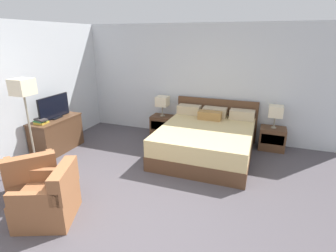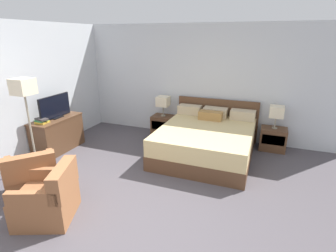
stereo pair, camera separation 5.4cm
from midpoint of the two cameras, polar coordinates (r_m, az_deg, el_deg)
name	(u,v)px [view 2 (the right image)]	position (r m, az deg, el deg)	size (l,w,h in m)	color
ground_plane	(111,232)	(3.59, -11.93, -21.71)	(11.08, 11.08, 0.00)	#4C474C
wall_back	(195,82)	(6.24, 6.13, 9.49)	(6.59, 0.06, 2.60)	silver
wall_left	(31,91)	(5.83, -27.47, 6.80)	(0.06, 5.49, 2.60)	silver
bed	(207,140)	(5.37, 8.68, -3.02)	(1.85, 2.09, 0.96)	brown
nightstand_left	(163,125)	(6.44, -0.79, 0.18)	(0.53, 0.41, 0.48)	brown
nightstand_right	(273,139)	(6.03, 22.11, -2.63)	(0.53, 0.41, 0.48)	brown
table_lamp_left	(163,101)	(6.28, -0.81, 5.37)	(0.28, 0.28, 0.48)	gray
table_lamp_right	(277,112)	(5.85, 22.83, 2.85)	(0.28, 0.28, 0.48)	gray
dresser	(58,134)	(6.00, -22.65, -1.53)	(0.50, 1.10, 0.71)	brown
tv	(55,107)	(5.85, -23.14, 3.80)	(0.18, 0.80, 0.47)	black
book_red_cover	(42,122)	(5.65, -25.46, 0.76)	(0.21, 0.19, 0.04)	gold
book_blue_cover	(41,121)	(5.66, -25.62, 1.09)	(0.21, 0.18, 0.03)	#2D7042
book_small_top	(42,119)	(5.64, -25.57, 1.36)	(0.25, 0.14, 0.03)	#383333
armchair_by_window	(33,178)	(4.50, -27.08, -10.13)	(0.97, 0.97, 0.76)	#935B38
armchair_companion	(49,199)	(3.90, -24.15, -14.26)	(0.90, 0.89, 0.76)	#935B38
floor_lamp	(25,96)	(4.89, -28.48, 5.84)	(0.30, 0.30, 1.68)	gray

